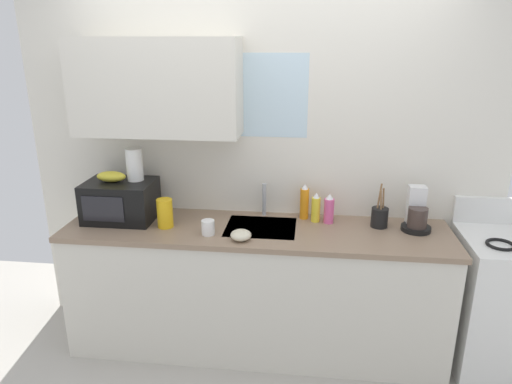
% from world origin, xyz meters
% --- Properties ---
extents(kitchen_wall_assembly, '(3.31, 0.42, 2.50)m').
position_xyz_m(kitchen_wall_assembly, '(-0.14, 0.31, 1.36)').
color(kitchen_wall_assembly, silver).
rests_on(kitchen_wall_assembly, ground).
extents(counter_unit, '(2.54, 0.63, 0.90)m').
position_xyz_m(counter_unit, '(0.00, 0.00, 0.46)').
color(counter_unit, silver).
rests_on(counter_unit, ground).
extents(sink_faucet, '(0.03, 0.03, 0.23)m').
position_xyz_m(sink_faucet, '(0.03, 0.24, 1.02)').
color(sink_faucet, '#B2B5BA').
rests_on(sink_faucet, counter_unit).
extents(stove_range, '(0.60, 0.60, 1.08)m').
position_xyz_m(stove_range, '(1.62, 0.00, 0.46)').
color(stove_range, white).
rests_on(stove_range, ground).
extents(microwave, '(0.46, 0.35, 0.27)m').
position_xyz_m(microwave, '(-0.94, 0.05, 1.04)').
color(microwave, black).
rests_on(microwave, counter_unit).
extents(banana_bunch, '(0.20, 0.11, 0.07)m').
position_xyz_m(banana_bunch, '(-0.99, 0.05, 1.20)').
color(banana_bunch, gold).
rests_on(banana_bunch, microwave).
extents(paper_towel_roll, '(0.11, 0.11, 0.22)m').
position_xyz_m(paper_towel_roll, '(-0.84, 0.10, 1.28)').
color(paper_towel_roll, white).
rests_on(paper_towel_roll, microwave).
extents(coffee_maker, '(0.19, 0.21, 0.28)m').
position_xyz_m(coffee_maker, '(1.04, 0.11, 1.00)').
color(coffee_maker, black).
rests_on(coffee_maker, counter_unit).
extents(dish_soap_bottle_orange, '(0.06, 0.06, 0.25)m').
position_xyz_m(dish_soap_bottle_orange, '(0.31, 0.21, 1.02)').
color(dish_soap_bottle_orange, orange).
rests_on(dish_soap_bottle_orange, counter_unit).
extents(dish_soap_bottle_yellow, '(0.06, 0.06, 0.20)m').
position_xyz_m(dish_soap_bottle_yellow, '(0.39, 0.17, 1.00)').
color(dish_soap_bottle_yellow, yellow).
rests_on(dish_soap_bottle_yellow, counter_unit).
extents(dish_soap_bottle_pink, '(0.07, 0.07, 0.20)m').
position_xyz_m(dish_soap_bottle_pink, '(0.48, 0.15, 1.00)').
color(dish_soap_bottle_pink, '#E55999').
rests_on(dish_soap_bottle_pink, counter_unit).
extents(cereal_canister, '(0.10, 0.10, 0.19)m').
position_xyz_m(cereal_canister, '(-0.60, -0.05, 1.00)').
color(cereal_canister, gold).
rests_on(cereal_canister, counter_unit).
extents(mug_white, '(0.08, 0.08, 0.09)m').
position_xyz_m(mug_white, '(-0.29, -0.14, 0.95)').
color(mug_white, white).
rests_on(mug_white, counter_unit).
extents(utensil_crock, '(0.11, 0.11, 0.30)m').
position_xyz_m(utensil_crock, '(0.81, 0.12, 0.97)').
color(utensil_crock, black).
rests_on(utensil_crock, counter_unit).
extents(small_bowl, '(0.13, 0.13, 0.06)m').
position_xyz_m(small_bowl, '(-0.07, -0.20, 0.93)').
color(small_bowl, beige).
rests_on(small_bowl, counter_unit).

